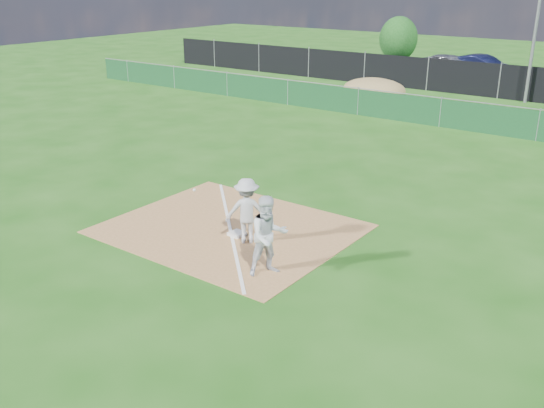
{
  "coord_description": "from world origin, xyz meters",
  "views": [
    {
      "loc": [
        9.44,
        -9.94,
        6.17
      ],
      "look_at": [
        1.35,
        1.0,
        1.0
      ],
      "focal_mm": 40.0,
      "sensor_mm": 36.0,
      "label": 1
    }
  ],
  "objects_px": {
    "first_base": "(237,234)",
    "tree_left": "(398,39)",
    "runner": "(268,236)",
    "car_mid": "(482,68)",
    "car_left": "(451,66)",
    "light_pole": "(537,22)",
    "play_at_first": "(247,211)"
  },
  "relations": [
    {
      "from": "tree_left",
      "to": "light_pole",
      "type": "bearing_deg",
      "value": -40.03
    },
    {
      "from": "runner",
      "to": "car_mid",
      "type": "relative_size",
      "value": 0.4
    },
    {
      "from": "play_at_first",
      "to": "light_pole",
      "type": "bearing_deg",
      "value": 88.38
    },
    {
      "from": "runner",
      "to": "tree_left",
      "type": "bearing_deg",
      "value": 53.53
    },
    {
      "from": "play_at_first",
      "to": "runner",
      "type": "height_order",
      "value": "runner"
    },
    {
      "from": "light_pole",
      "to": "runner",
      "type": "height_order",
      "value": "light_pole"
    },
    {
      "from": "light_pole",
      "to": "runner",
      "type": "xyz_separation_m",
      "value": [
        0.79,
        -23.1,
        -3.1
      ]
    },
    {
      "from": "car_left",
      "to": "tree_left",
      "type": "height_order",
      "value": "tree_left"
    },
    {
      "from": "first_base",
      "to": "runner",
      "type": "relative_size",
      "value": 0.2
    },
    {
      "from": "first_base",
      "to": "car_left",
      "type": "height_order",
      "value": "car_left"
    },
    {
      "from": "first_base",
      "to": "car_left",
      "type": "bearing_deg",
      "value": 100.3
    },
    {
      "from": "light_pole",
      "to": "car_left",
      "type": "xyz_separation_m",
      "value": [
        -6.01,
        5.21,
        -3.23
      ]
    },
    {
      "from": "runner",
      "to": "car_mid",
      "type": "height_order",
      "value": "runner"
    },
    {
      "from": "play_at_first",
      "to": "runner",
      "type": "distance_m",
      "value": 1.74
    },
    {
      "from": "light_pole",
      "to": "tree_left",
      "type": "xyz_separation_m",
      "value": [
        -11.99,
        10.07,
        -2.29
      ]
    },
    {
      "from": "first_base",
      "to": "play_at_first",
      "type": "distance_m",
      "value": 0.91
    },
    {
      "from": "car_mid",
      "to": "tree_left",
      "type": "bearing_deg",
      "value": 71.86
    },
    {
      "from": "play_at_first",
      "to": "car_left",
      "type": "xyz_separation_m",
      "value": [
        -5.39,
        27.29,
        -0.06
      ]
    },
    {
      "from": "car_mid",
      "to": "tree_left",
      "type": "xyz_separation_m",
      "value": [
        -7.77,
        4.36,
        0.95
      ]
    },
    {
      "from": "runner",
      "to": "car_left",
      "type": "bearing_deg",
      "value": 45.97
    },
    {
      "from": "first_base",
      "to": "tree_left",
      "type": "height_order",
      "value": "tree_left"
    },
    {
      "from": "light_pole",
      "to": "play_at_first",
      "type": "height_order",
      "value": "light_pole"
    },
    {
      "from": "light_pole",
      "to": "tree_left",
      "type": "bearing_deg",
      "value": 139.97
    },
    {
      "from": "first_base",
      "to": "car_left",
      "type": "xyz_separation_m",
      "value": [
        -4.93,
        27.14,
        0.71
      ]
    },
    {
      "from": "car_mid",
      "to": "play_at_first",
      "type": "bearing_deg",
      "value": -161.46
    },
    {
      "from": "car_left",
      "to": "tree_left",
      "type": "bearing_deg",
      "value": 68.25
    },
    {
      "from": "tree_left",
      "to": "runner",
      "type": "bearing_deg",
      "value": -68.93
    },
    {
      "from": "first_base",
      "to": "car_mid",
      "type": "bearing_deg",
      "value": 96.49
    },
    {
      "from": "light_pole",
      "to": "car_left",
      "type": "distance_m",
      "value": 8.59
    },
    {
      "from": "car_mid",
      "to": "car_left",
      "type": "bearing_deg",
      "value": 116.83
    },
    {
      "from": "car_mid",
      "to": "tree_left",
      "type": "relative_size",
      "value": 1.37
    },
    {
      "from": "first_base",
      "to": "light_pole",
      "type": "bearing_deg",
      "value": 87.18
    }
  ]
}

